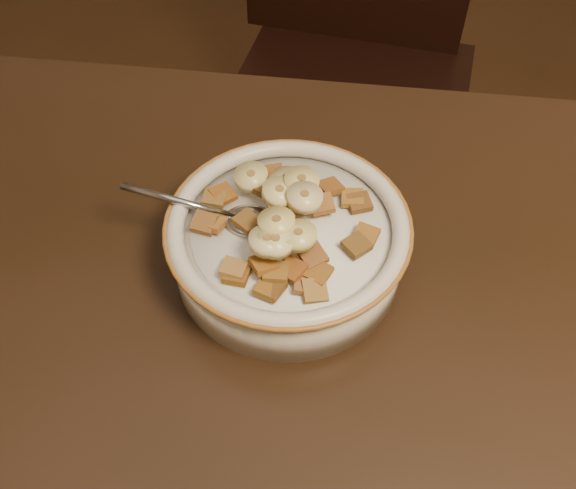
# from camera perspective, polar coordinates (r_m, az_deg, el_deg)

# --- Properties ---
(table) EXTENTS (1.43, 0.94, 0.04)m
(table) POSITION_cam_1_polar(r_m,az_deg,el_deg) (0.54, 7.77, -18.21)
(table) COLOR black
(table) RESTS_ON floor
(chair) EXTENTS (0.51, 0.51, 0.99)m
(chair) POSITION_cam_1_polar(r_m,az_deg,el_deg) (1.23, 5.45, 14.14)
(chair) COLOR black
(chair) RESTS_ON floor
(cereal_bowl) EXTENTS (0.21, 0.21, 0.05)m
(cereal_bowl) POSITION_cam_1_polar(r_m,az_deg,el_deg) (0.58, 0.00, -0.31)
(cereal_bowl) COLOR silver
(cereal_bowl) RESTS_ON table
(milk) EXTENTS (0.17, 0.17, 0.00)m
(milk) POSITION_cam_1_polar(r_m,az_deg,el_deg) (0.56, 0.00, 1.27)
(milk) COLOR white
(milk) RESTS_ON cereal_bowl
(spoon) EXTENTS (0.05, 0.04, 0.01)m
(spoon) POSITION_cam_1_polar(r_m,az_deg,el_deg) (0.57, -3.29, 2.10)
(spoon) COLOR #A3AABC
(spoon) RESTS_ON cereal_bowl
(cereal_square_0) EXTENTS (0.03, 0.03, 0.01)m
(cereal_square_0) POSITION_cam_1_polar(r_m,az_deg,el_deg) (0.52, -1.52, -3.92)
(cereal_square_0) COLOR brown
(cereal_square_0) RESTS_ON milk
(cereal_square_1) EXTENTS (0.02, 0.02, 0.01)m
(cereal_square_1) POSITION_cam_1_polar(r_m,az_deg,el_deg) (0.52, 1.60, -3.53)
(cereal_square_1) COLOR brown
(cereal_square_1) RESTS_ON milk
(cereal_square_2) EXTENTS (0.03, 0.03, 0.01)m
(cereal_square_2) POSITION_cam_1_polar(r_m,az_deg,el_deg) (0.58, 6.36, 3.75)
(cereal_square_2) COLOR brown
(cereal_square_2) RESTS_ON milk
(cereal_square_3) EXTENTS (0.03, 0.03, 0.01)m
(cereal_square_3) POSITION_cam_1_polar(r_m,az_deg,el_deg) (0.54, 6.13, -0.06)
(cereal_square_3) COLOR brown
(cereal_square_3) RESTS_ON milk
(cereal_square_4) EXTENTS (0.03, 0.03, 0.01)m
(cereal_square_4) POSITION_cam_1_polar(r_m,az_deg,el_deg) (0.59, -5.83, 4.47)
(cereal_square_4) COLOR brown
(cereal_square_4) RESTS_ON milk
(cereal_square_5) EXTENTS (0.02, 0.02, 0.01)m
(cereal_square_5) POSITION_cam_1_polar(r_m,az_deg,el_deg) (0.53, -4.87, -2.14)
(cereal_square_5) COLOR olive
(cereal_square_5) RESTS_ON milk
(cereal_square_6) EXTENTS (0.03, 0.03, 0.01)m
(cereal_square_6) POSITION_cam_1_polar(r_m,az_deg,el_deg) (0.54, -0.97, 1.64)
(cereal_square_6) COLOR #955618
(cereal_square_6) RESTS_ON milk
(cereal_square_7) EXTENTS (0.03, 0.03, 0.01)m
(cereal_square_7) POSITION_cam_1_polar(r_m,az_deg,el_deg) (0.57, 3.05, 3.63)
(cereal_square_7) COLOR #94572E
(cereal_square_7) RESTS_ON milk
(cereal_square_8) EXTENTS (0.02, 0.02, 0.01)m
(cereal_square_8) POSITION_cam_1_polar(r_m,az_deg,el_deg) (0.58, 5.76, 4.14)
(cereal_square_8) COLOR olive
(cereal_square_8) RESTS_ON milk
(cereal_square_9) EXTENTS (0.03, 0.03, 0.01)m
(cereal_square_9) POSITION_cam_1_polar(r_m,az_deg,el_deg) (0.55, 6.93, 0.80)
(cereal_square_9) COLOR brown
(cereal_square_9) RESTS_ON milk
(cereal_square_10) EXTENTS (0.03, 0.03, 0.01)m
(cereal_square_10) POSITION_cam_1_polar(r_m,az_deg,el_deg) (0.57, -6.64, 1.92)
(cereal_square_10) COLOR olive
(cereal_square_10) RESTS_ON milk
(cereal_square_11) EXTENTS (0.02, 0.02, 0.01)m
(cereal_square_11) POSITION_cam_1_polar(r_m,az_deg,el_deg) (0.53, -4.59, -2.69)
(cereal_square_11) COLOR brown
(cereal_square_11) RESTS_ON milk
(cereal_square_12) EXTENTS (0.03, 0.03, 0.01)m
(cereal_square_12) POSITION_cam_1_polar(r_m,az_deg,el_deg) (0.59, 3.74, 5.14)
(cereal_square_12) COLOR #9B5524
(cereal_square_12) RESTS_ON milk
(cereal_square_13) EXTENTS (0.02, 0.02, 0.01)m
(cereal_square_13) POSITION_cam_1_polar(r_m,az_deg,el_deg) (0.52, -1.03, -2.48)
(cereal_square_13) COLOR brown
(cereal_square_13) RESTS_ON milk
(cereal_square_14) EXTENTS (0.02, 0.03, 0.01)m
(cereal_square_14) POSITION_cam_1_polar(r_m,az_deg,el_deg) (0.52, 2.38, -4.14)
(cereal_square_14) COLOR olive
(cereal_square_14) RESTS_ON milk
(cereal_square_15) EXTENTS (0.03, 0.03, 0.01)m
(cereal_square_15) POSITION_cam_1_polar(r_m,az_deg,el_deg) (0.52, 0.40, -2.26)
(cereal_square_15) COLOR brown
(cereal_square_15) RESTS_ON milk
(cereal_square_16) EXTENTS (0.02, 0.02, 0.01)m
(cereal_square_16) POSITION_cam_1_polar(r_m,az_deg,el_deg) (0.56, -7.48, 1.93)
(cereal_square_16) COLOR brown
(cereal_square_16) RESTS_ON milk
(cereal_square_17) EXTENTS (0.03, 0.03, 0.01)m
(cereal_square_17) POSITION_cam_1_polar(r_m,az_deg,el_deg) (0.52, -1.74, -3.96)
(cereal_square_17) COLOR brown
(cereal_square_17) RESTS_ON milk
(cereal_square_18) EXTENTS (0.03, 0.03, 0.01)m
(cereal_square_18) POSITION_cam_1_polar(r_m,az_deg,el_deg) (0.55, -0.60, 3.05)
(cereal_square_18) COLOR brown
(cereal_square_18) RESTS_ON milk
(cereal_square_19) EXTENTS (0.03, 0.03, 0.01)m
(cereal_square_19) POSITION_cam_1_polar(r_m,az_deg,el_deg) (0.57, -1.78, 4.86)
(cereal_square_19) COLOR brown
(cereal_square_19) RESTS_ON milk
(cereal_square_20) EXTENTS (0.03, 0.03, 0.01)m
(cereal_square_20) POSITION_cam_1_polar(r_m,az_deg,el_deg) (0.53, 2.23, -1.03)
(cereal_square_20) COLOR brown
(cereal_square_20) RESTS_ON milk
(cereal_square_21) EXTENTS (0.02, 0.02, 0.01)m
(cereal_square_21) POSITION_cam_1_polar(r_m,az_deg,el_deg) (0.58, -6.56, 4.10)
(cereal_square_21) COLOR olive
(cereal_square_21) RESTS_ON milk
(cereal_square_22) EXTENTS (0.03, 0.03, 0.01)m
(cereal_square_22) POSITION_cam_1_polar(r_m,az_deg,el_deg) (0.55, -3.65, 2.06)
(cereal_square_22) COLOR brown
(cereal_square_22) RESTS_ON milk
(cereal_square_23) EXTENTS (0.02, 0.02, 0.01)m
(cereal_square_23) POSITION_cam_1_polar(r_m,az_deg,el_deg) (0.57, 1.40, 4.18)
(cereal_square_23) COLOR olive
(cereal_square_23) RESTS_ON milk
(cereal_square_24) EXTENTS (0.02, 0.02, 0.01)m
(cereal_square_24) POSITION_cam_1_polar(r_m,az_deg,el_deg) (0.60, -1.39, 6.33)
(cereal_square_24) COLOR #97511F
(cereal_square_24) RESTS_ON milk
(cereal_square_25) EXTENTS (0.03, 0.03, 0.01)m
(cereal_square_25) POSITION_cam_1_polar(r_m,az_deg,el_deg) (0.53, 2.65, -2.48)
(cereal_square_25) COLOR #8E5C1C
(cereal_square_25) RESTS_ON milk
(cereal_square_26) EXTENTS (0.02, 0.02, 0.01)m
(cereal_square_26) POSITION_cam_1_polar(r_m,az_deg,el_deg) (0.55, 0.56, 3.43)
(cereal_square_26) COLOR olive
(cereal_square_26) RESTS_ON milk
(cereal_square_27) EXTENTS (0.03, 0.03, 0.01)m
(cereal_square_27) POSITION_cam_1_polar(r_m,az_deg,el_deg) (0.56, -0.01, 3.70)
(cereal_square_27) COLOR brown
(cereal_square_27) RESTS_ON milk
(cereal_square_28) EXTENTS (0.03, 0.03, 0.01)m
(cereal_square_28) POSITION_cam_1_polar(r_m,az_deg,el_deg) (0.53, -2.13, -1.75)
(cereal_square_28) COLOR brown
(cereal_square_28) RESTS_ON milk
(banana_slice_0) EXTENTS (0.04, 0.04, 0.01)m
(banana_slice_0) POSITION_cam_1_polar(r_m,az_deg,el_deg) (0.58, -3.29, 6.00)
(banana_slice_0) COLOR #CDC36D
(banana_slice_0) RESTS_ON milk
(banana_slice_1) EXTENTS (0.04, 0.04, 0.01)m
(banana_slice_1) POSITION_cam_1_polar(r_m,az_deg,el_deg) (0.54, 1.49, 4.20)
(banana_slice_1) COLOR #CEB886
(banana_slice_1) RESTS_ON milk
(banana_slice_2) EXTENTS (0.04, 0.04, 0.01)m
(banana_slice_2) POSITION_cam_1_polar(r_m,az_deg,el_deg) (0.56, 1.22, 5.62)
(banana_slice_2) COLOR beige
(banana_slice_2) RESTS_ON milk
(banana_slice_3) EXTENTS (0.04, 0.04, 0.01)m
(banana_slice_3) POSITION_cam_1_polar(r_m,az_deg,el_deg) (0.55, -0.73, 4.65)
(banana_slice_3) COLOR beige
(banana_slice_3) RESTS_ON milk
(banana_slice_4) EXTENTS (0.04, 0.04, 0.01)m
(banana_slice_4) POSITION_cam_1_polar(r_m,az_deg,el_deg) (0.52, 0.91, 0.80)
(banana_slice_4) COLOR #D7CC84
(banana_slice_4) RESTS_ON milk
(banana_slice_5) EXTENTS (0.04, 0.04, 0.01)m
(banana_slice_5) POSITION_cam_1_polar(r_m,az_deg,el_deg) (0.52, -1.84, 0.30)
(banana_slice_5) COLOR #CABA80
(banana_slice_5) RESTS_ON milk
(banana_slice_6) EXTENTS (0.03, 0.03, 0.02)m
(banana_slice_6) POSITION_cam_1_polar(r_m,az_deg,el_deg) (0.57, -0.14, 5.71)
(banana_slice_6) COLOR beige
(banana_slice_6) RESTS_ON milk
(banana_slice_7) EXTENTS (0.04, 0.04, 0.01)m
(banana_slice_7) POSITION_cam_1_polar(r_m,az_deg,el_deg) (0.53, -1.03, 1.96)
(banana_slice_7) COLOR #FADB84
(banana_slice_7) RESTS_ON milk
(banana_slice_8) EXTENTS (0.03, 0.03, 0.01)m
(banana_slice_8) POSITION_cam_1_polar(r_m,az_deg,el_deg) (0.52, -1.11, 0.27)
(banana_slice_8) COLOR #FFF298
(banana_slice_8) RESTS_ON milk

